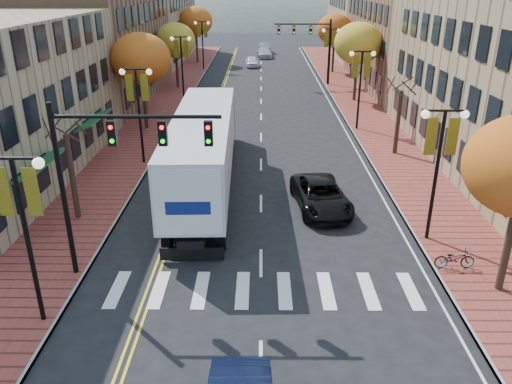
{
  "coord_description": "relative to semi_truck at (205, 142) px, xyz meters",
  "views": [
    {
      "loc": [
        -0.03,
        -14.01,
        10.93
      ],
      "look_at": [
        -0.23,
        6.39,
        2.2
      ],
      "focal_mm": 35.0,
      "sensor_mm": 36.0,
      "label": 1
    }
  ],
  "objects": [
    {
      "name": "building_left_mid",
      "position": [
        -13.9,
        23.61,
        2.89
      ],
      "size": [
        12.0,
        24.0,
        11.0
      ],
      "primitive_type": "cube",
      "color": "brown",
      "rests_on": "ground"
    },
    {
      "name": "tree_left_c",
      "position": [
        -5.9,
        27.61,
        2.45
      ],
      "size": [
        4.16,
        4.16,
        6.69
      ],
      "color": "#382619",
      "rests_on": "sidewalk_left"
    },
    {
      "name": "lamp_right_a",
      "position": [
        10.6,
        -6.39,
        1.69
      ],
      "size": [
        1.96,
        0.36,
        6.05
      ],
      "color": "black",
      "rests_on": "ground"
    },
    {
      "name": "sidewalk_right",
      "position": [
        12.1,
        20.11,
        -2.53
      ],
      "size": [
        4.0,
        85.0,
        0.15
      ],
      "primitive_type": "cube",
      "color": "brown",
      "rests_on": "ground"
    },
    {
      "name": "car_far_silver",
      "position": [
        3.6,
        50.94,
        -1.86
      ],
      "size": [
        2.37,
        5.25,
        1.49
      ],
      "primitive_type": "imported",
      "rotation": [
        0.0,
        0.0,
        0.06
      ],
      "color": "#B0B1B9",
      "rests_on": "ground"
    },
    {
      "name": "tree_left_b",
      "position": [
        -5.9,
        11.61,
        2.84
      ],
      "size": [
        4.48,
        4.48,
        7.21
      ],
      "color": "#382619",
      "rests_on": "sidewalk_left"
    },
    {
      "name": "sidewalk_left",
      "position": [
        -5.9,
        20.11,
        -2.53
      ],
      "size": [
        4.0,
        85.0,
        0.15
      ],
      "primitive_type": "cube",
      "color": "brown",
      "rests_on": "ground"
    },
    {
      "name": "tree_right_d",
      "position": [
        12.1,
        37.61,
        2.68
      ],
      "size": [
        4.35,
        4.35,
        7.0
      ],
      "color": "#382619",
      "rests_on": "sidewalk_right"
    },
    {
      "name": "car_far_white",
      "position": [
        1.85,
        42.26,
        -1.93
      ],
      "size": [
        1.93,
        4.09,
        1.35
      ],
      "primitive_type": "imported",
      "rotation": [
        0.0,
        0.0,
        0.08
      ],
      "color": "white",
      "rests_on": "ground"
    },
    {
      "name": "traffic_mast_near",
      "position": [
        -2.38,
        -9.39,
        2.31
      ],
      "size": [
        6.1,
        0.35,
        7.0
      ],
      "color": "black",
      "rests_on": "ground"
    },
    {
      "name": "building_right_mid",
      "position": [
        21.6,
        29.61,
        2.39
      ],
      "size": [
        15.0,
        24.0,
        10.0
      ],
      "primitive_type": "cube",
      "color": "brown",
      "rests_on": "ground"
    },
    {
      "name": "lamp_left_b",
      "position": [
        -4.4,
        3.61,
        1.69
      ],
      "size": [
        1.96,
        0.36,
        6.05
      ],
      "color": "black",
      "rests_on": "ground"
    },
    {
      "name": "lamp_left_c",
      "position": [
        -4.4,
        21.61,
        1.69
      ],
      "size": [
        1.96,
        0.36,
        6.05
      ],
      "color": "black",
      "rests_on": "ground"
    },
    {
      "name": "tree_right_c",
      "position": [
        12.1,
        21.61,
        2.84
      ],
      "size": [
        4.48,
        4.48,
        7.21
      ],
      "color": "#382619",
      "rests_on": "sidewalk_right"
    },
    {
      "name": "building_left_far",
      "position": [
        -13.9,
        48.61,
        2.14
      ],
      "size": [
        12.0,
        26.0,
        9.5
      ],
      "primitive_type": "cube",
      "color": "#9E8966",
      "rests_on": "ground"
    },
    {
      "name": "black_suv",
      "position": [
        6.17,
        -2.99,
        -1.87
      ],
      "size": [
        3.08,
        5.57,
        1.47
      ],
      "primitive_type": "imported",
      "rotation": [
        0.0,
        0.0,
        0.12
      ],
      "color": "black",
      "rests_on": "ground"
    },
    {
      "name": "lamp_right_b",
      "position": [
        10.6,
        11.61,
        1.69
      ],
      "size": [
        1.96,
        0.36,
        6.05
      ],
      "color": "black",
      "rests_on": "ground"
    },
    {
      "name": "lamp_right_c",
      "position": [
        10.6,
        29.61,
        1.69
      ],
      "size": [
        1.96,
        0.36,
        6.05
      ],
      "color": "black",
      "rests_on": "ground"
    },
    {
      "name": "lamp_left_a",
      "position": [
        -4.4,
        -12.39,
        1.69
      ],
      "size": [
        1.96,
        0.36,
        6.05
      ],
      "color": "black",
      "rests_on": "ground"
    },
    {
      "name": "building_right_far",
      "position": [
        21.6,
        51.61,
        2.89
      ],
      "size": [
        15.0,
        20.0,
        11.0
      ],
      "primitive_type": "cube",
      "color": "#9E8966",
      "rests_on": "ground"
    },
    {
      "name": "lamp_left_d",
      "position": [
        -4.4,
        39.61,
        1.69
      ],
      "size": [
        1.96,
        0.36,
        6.05
      ],
      "color": "black",
      "rests_on": "ground"
    },
    {
      "name": "tree_left_d",
      "position": [
        -5.9,
        45.61,
        2.99
      ],
      "size": [
        4.61,
        4.61,
        7.42
      ],
      "color": "#382619",
      "rests_on": "sidewalk_left"
    },
    {
      "name": "car_far_oncoming",
      "position": [
        3.6,
        56.22,
        -1.83
      ],
      "size": [
        2.03,
        4.86,
        1.56
      ],
      "primitive_type": "imported",
      "rotation": [
        0.0,
        0.0,
        3.22
      ],
      "color": "#9B9AA1",
      "rests_on": "ground"
    },
    {
      "name": "semi_truck",
      "position": [
        0.0,
        0.0,
        0.0
      ],
      "size": [
        3.32,
        17.92,
        4.46
      ],
      "rotation": [
        0.0,
        0.0,
        0.03
      ],
      "color": "black",
      "rests_on": "ground"
    },
    {
      "name": "traffic_mast_far",
      "position": [
        8.58,
        29.61,
        2.31
      ],
      "size": [
        6.1,
        0.34,
        7.0
      ],
      "color": "black",
      "rests_on": "ground"
    },
    {
      "name": "bicycle",
      "position": [
        10.9,
        -8.94,
        -2.04
      ],
      "size": [
        1.61,
        0.58,
        0.84
      ],
      "primitive_type": "imported",
      "rotation": [
        0.0,
        0.0,
        1.59
      ],
      "color": "gray",
      "rests_on": "sidewalk_right"
    },
    {
      "name": "ground",
      "position": [
        3.1,
        -12.39,
        -2.61
      ],
      "size": [
        200.0,
        200.0,
        0.0
      ],
      "primitive_type": "plane",
      "color": "black",
      "rests_on": "ground"
    },
    {
      "name": "tree_left_a",
      "position": [
        -5.9,
        -4.39,
        -0.36
      ],
      "size": [
        0.28,
        0.28,
        4.2
      ],
      "color": "#382619",
      "rests_on": "sidewalk_left"
    },
    {
      "name": "tree_right_b",
      "position": [
        12.1,
        5.61,
        -0.36
      ],
      "size": [
        0.28,
        0.28,
        4.2
      ],
      "color": "#382619",
      "rests_on": "sidewalk_right"
    }
  ]
}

